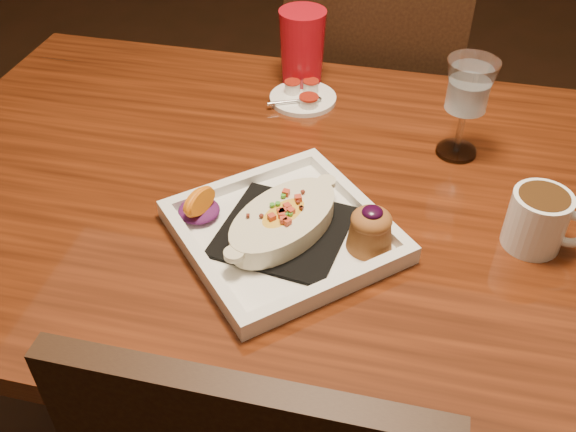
% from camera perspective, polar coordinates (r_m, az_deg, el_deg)
% --- Properties ---
extents(table, '(1.50, 0.90, 0.75)m').
position_cam_1_polar(table, '(1.12, 3.69, -1.83)').
color(table, maroon).
rests_on(table, floor).
extents(chair_far, '(0.42, 0.42, 0.93)m').
position_cam_1_polar(chair_far, '(1.71, 7.32, 8.48)').
color(chair_far, black).
rests_on(chair_far, floor).
extents(plate, '(0.41, 0.41, 0.08)m').
position_cam_1_polar(plate, '(0.96, 0.24, -1.00)').
color(plate, white).
rests_on(plate, table).
extents(coffee_mug, '(0.12, 0.09, 0.09)m').
position_cam_1_polar(coffee_mug, '(1.00, 21.47, -0.22)').
color(coffee_mug, white).
rests_on(coffee_mug, table).
extents(goblet, '(0.09, 0.09, 0.18)m').
position_cam_1_polar(goblet, '(1.12, 15.73, 10.62)').
color(goblet, silver).
rests_on(goblet, table).
extents(saucer, '(0.13, 0.13, 0.09)m').
position_cam_1_polar(saucer, '(1.30, 1.24, 10.61)').
color(saucer, white).
rests_on(saucer, table).
extents(creamer_loose, '(0.04, 0.04, 0.03)m').
position_cam_1_polar(creamer_loose, '(1.27, 1.85, 10.01)').
color(creamer_loose, white).
rests_on(creamer_loose, table).
extents(red_tumbler, '(0.09, 0.09, 0.16)m').
position_cam_1_polar(red_tumbler, '(1.33, 1.27, 14.65)').
color(red_tumbler, '#B60D1A').
rests_on(red_tumbler, table).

